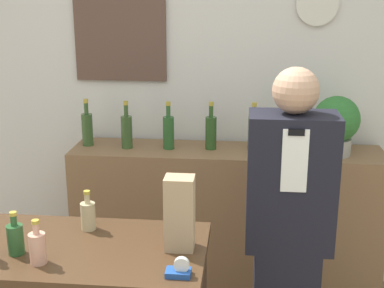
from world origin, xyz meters
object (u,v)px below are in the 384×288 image
Objects in this scene: tape_dispenser at (179,270)px; potted_plant at (336,123)px; paper_bag at (180,213)px; shopkeeper at (288,235)px.

potted_plant is at bearing 62.15° from tape_dispenser.
paper_bag is at bearing -122.59° from potted_plant.
paper_bag is 0.24m from tape_dispenser.
potted_plant is (0.31, 0.74, 0.37)m from shopkeeper.
tape_dispenser is (-0.44, -0.68, 0.17)m from shopkeeper.
shopkeeper is 0.89m from potted_plant.
paper_bag is (-0.46, -0.47, 0.30)m from shopkeeper.
potted_plant is 3.91× the size of tape_dispenser.
paper_bag is (-0.77, -1.21, -0.08)m from potted_plant.
potted_plant is at bearing 57.41° from paper_bag.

